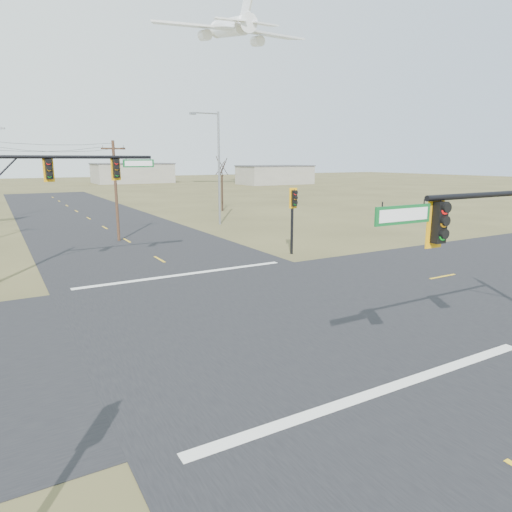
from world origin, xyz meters
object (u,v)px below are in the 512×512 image
at_px(streetlight_a, 217,162).
at_px(bare_tree_c, 222,166).
at_px(mast_arm_far, 50,183).
at_px(pedestal_signal_ne, 293,206).
at_px(utility_pole_near, 116,189).

distance_m(streetlight_a, bare_tree_c, 12.03).
height_order(mast_arm_far, streetlight_a, streetlight_a).
bearing_deg(mast_arm_far, pedestal_signal_ne, -16.65).
bearing_deg(bare_tree_c, mast_arm_far, -131.92).
relative_size(mast_arm_far, bare_tree_c, 1.25).
height_order(pedestal_signal_ne, utility_pole_near, utility_pole_near).
height_order(pedestal_signal_ne, bare_tree_c, bare_tree_c).
bearing_deg(streetlight_a, mast_arm_far, -151.90).
bearing_deg(bare_tree_c, utility_pole_near, -137.30).
height_order(mast_arm_far, pedestal_signal_ne, mast_arm_far).
relative_size(streetlight_a, bare_tree_c, 1.52).
height_order(streetlight_a, bare_tree_c, streetlight_a).
relative_size(utility_pole_near, streetlight_a, 0.72).
xyz_separation_m(utility_pole_near, streetlight_a, (10.72, 4.51, 1.95)).
xyz_separation_m(pedestal_signal_ne, bare_tree_c, (7.45, 26.20, 2.27)).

